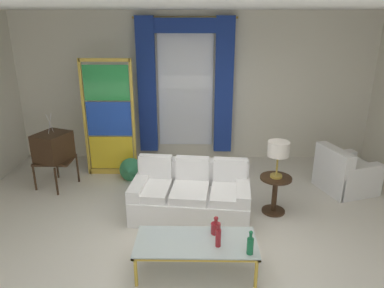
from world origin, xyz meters
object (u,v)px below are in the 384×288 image
Objects in this scene: bottle_blue_decanter at (216,227)px; table_lamp_brass at (278,150)px; vintage_tv at (53,148)px; bottle_crystal_tall at (250,245)px; armchair_white at (344,175)px; couch_white_long at (191,195)px; stained_glass_divider at (109,121)px; bottle_amber_squat at (218,237)px; coffee_table at (196,244)px; round_side_table at (275,191)px; peacock_figurine at (130,171)px.

table_lamp_brass reaches higher than bottle_blue_decanter.
vintage_tv is 3.82m from table_lamp_brass.
bottle_crystal_tall is 0.28× the size of armchair_white.
stained_glass_divider is at bearing 136.81° from couch_white_long.
bottle_blue_decanter is at bearing -37.23° from vintage_tv.
bottle_amber_squat is (-0.35, 0.13, 0.01)m from bottle_crystal_tall.
armchair_white is (5.07, -0.08, -0.44)m from vintage_tv.
coffee_table is at bearing -139.63° from armchair_white.
stained_glass_divider reaches higher than vintage_tv.
bottle_crystal_tall is 0.49× the size of round_side_table.
round_side_table is (2.42, -1.02, 0.14)m from peacock_figurine.
bottle_blue_decanter is (0.32, -1.19, 0.19)m from couch_white_long.
bottle_amber_squat is at bearing -122.55° from table_lamp_brass.
couch_white_long is 1.78× the size of armchair_white.
stained_glass_divider reaches higher than bottle_blue_decanter.
vintage_tv reaches higher than coffee_table.
couch_white_long is 6.25× the size of bottle_crystal_tall.
peacock_figurine reaches higher than coffee_table.
bottle_crystal_tall is (0.68, -1.58, 0.22)m from couch_white_long.
bottle_blue_decanter is at bearing 132.73° from bottle_crystal_tall.
armchair_white is at bearing 40.37° from coffee_table.
table_lamp_brass reaches higher than peacock_figurine.
armchair_white is at bearing 50.74° from bottle_crystal_tall.
stained_glass_divider is (-1.88, 2.89, 0.52)m from bottle_amber_squat.
bottle_blue_decanter is 0.26m from bottle_amber_squat.
bottle_crystal_tall is at bearing -110.42° from round_side_table.
peacock_figurine is (-3.78, 0.24, -0.07)m from armchair_white.
vintage_tv is (-2.42, 0.90, 0.42)m from couch_white_long.
couch_white_long reaches higher than round_side_table.
couch_white_long reaches higher than bottle_amber_squat.
couch_white_long is at bearing 103.03° from bottle_amber_squat.
table_lamp_brass is (0.95, 1.49, 0.49)m from bottle_amber_squat.
bottle_amber_squat is 3.49m from stained_glass_divider.
bottle_crystal_tall is 3.11m from armchair_white.
bottle_blue_decanter is 0.23× the size of armchair_white.
coffee_table is 1.85m from round_side_table.
armchair_white is 0.47× the size of stained_glass_divider.
bottle_blue_decanter is 0.39× the size of peacock_figurine.
armchair_white reaches higher than bottle_blue_decanter.
armchair_white is (2.32, 2.01, -0.20)m from bottle_blue_decanter.
coffee_table is 0.32m from bottle_blue_decanter.
couch_white_long is at bearing -162.73° from armchair_white.
bottle_amber_squat reaches higher than bottle_blue_decanter.
coffee_table is 2.71m from peacock_figurine.
stained_glass_divider reaches higher than bottle_crystal_tall.
bottle_crystal_tall is 1.80m from table_lamp_brass.
bottle_crystal_tall is 1.74m from round_side_table.
bottle_crystal_tall is 3.98m from vintage_tv.
couch_white_long is at bearing -43.12° from peacock_figurine.
bottle_amber_squat reaches higher than coffee_table.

